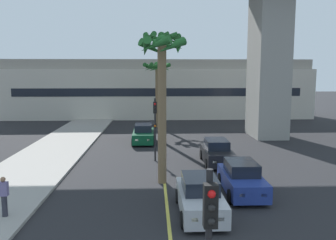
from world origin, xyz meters
The scene contains 11 objects.
lane_stripe_center centered at (0.00, 24.00, 0.00)m, with size 0.14×56.00×0.01m, color #DBCC4C.
pier_building_backdrop centered at (0.00, 47.58, 3.70)m, with size 39.60×8.04×7.53m.
car_queue_front centered at (-1.43, 29.42, 0.72)m, with size 1.84×4.10×1.56m.
car_queue_second centered at (1.34, 14.24, 0.72)m, with size 1.85×4.11×1.56m.
car_queue_third centered at (3.51, 22.36, 0.72)m, with size 1.86×4.11×1.56m.
car_queue_fourth centered at (3.71, 16.66, 0.72)m, with size 1.87×4.12×1.56m.
traffic_light_median_far centered at (-0.47, 23.14, 2.71)m, with size 0.24×0.37×4.20m.
palm_tree_near_median centered at (-0.20, 37.90, 5.92)m, with size 3.05×3.07×7.03m.
palm_tree_mid_median centered at (0.13, 29.65, 7.63)m, with size 3.28×3.30×9.19m.
palm_tree_far_median centered at (-0.13, 18.46, 5.72)m, with size 2.57×2.68×7.76m.
pedestrian_near_crosswalk centered at (-6.54, 13.95, 1.00)m, with size 0.34×0.22×1.62m.
Camera 1 is at (-0.57, 0.30, 5.84)m, focal length 37.47 mm.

